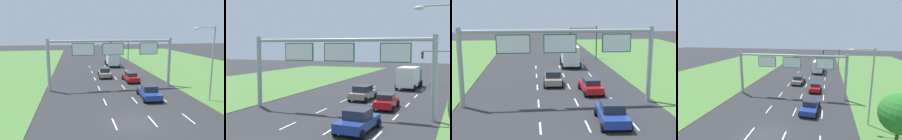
% 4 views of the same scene
% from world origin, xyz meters
% --- Properties ---
extents(lane_dashes_inner_left, '(0.14, 50.40, 0.01)m').
position_xyz_m(lane_dashes_inner_left, '(-1.75, 6.00, 0.00)').
color(lane_dashes_inner_left, white).
rests_on(lane_dashes_inner_left, ground_plane).
extents(lane_dashes_inner_right, '(0.14, 50.40, 0.01)m').
position_xyz_m(lane_dashes_inner_right, '(1.75, 6.00, 0.00)').
color(lane_dashes_inner_right, white).
rests_on(lane_dashes_inner_right, ground_plane).
extents(lane_dashes_slip, '(0.14, 50.40, 0.01)m').
position_xyz_m(lane_dashes_slip, '(5.25, 6.00, 0.00)').
color(lane_dashes_slip, white).
rests_on(lane_dashes_slip, ground_plane).
extents(car_near_red, '(2.30, 4.57, 1.63)m').
position_xyz_m(car_near_red, '(0.05, 19.13, 0.83)').
color(car_near_red, gray).
rests_on(car_near_red, ground_plane).
extents(car_lead_silver, '(2.15, 4.31, 1.49)m').
position_xyz_m(car_lead_silver, '(3.68, 15.20, 0.77)').
color(car_lead_silver, red).
rests_on(car_lead_silver, ground_plane).
extents(car_mid_lane, '(2.45, 4.58, 1.62)m').
position_xyz_m(car_mid_lane, '(3.68, 6.51, 0.79)').
color(car_mid_lane, navy).
rests_on(car_mid_lane, ground_plane).
extents(box_truck, '(2.86, 7.13, 3.13)m').
position_xyz_m(box_truck, '(3.35, 30.72, 1.69)').
color(box_truck, navy).
rests_on(box_truck, ground_plane).
extents(sign_gantry, '(17.24, 0.44, 7.00)m').
position_xyz_m(sign_gantry, '(0.10, 11.60, 4.94)').
color(sign_gantry, '#9EA0A5').
rests_on(sign_gantry, ground_plane).
extents(traffic_light_mast, '(4.76, 0.49, 5.60)m').
position_xyz_m(traffic_light_mast, '(6.83, 37.24, 3.87)').
color(traffic_light_mast, '#47494F').
rests_on(traffic_light_mast, ground_plane).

